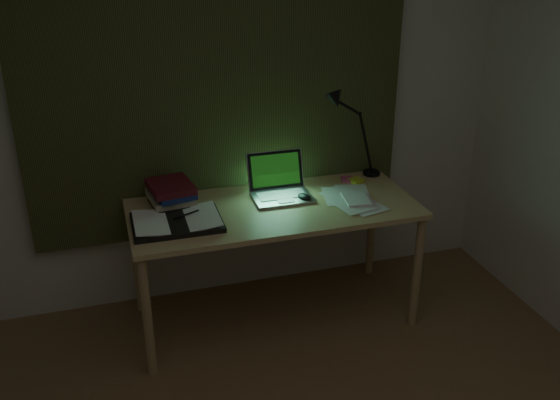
% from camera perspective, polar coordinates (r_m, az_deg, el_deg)
% --- Properties ---
extents(wall_back, '(3.50, 0.00, 2.50)m').
position_cam_1_polar(wall_back, '(3.63, -5.76, 9.25)').
color(wall_back, beige).
rests_on(wall_back, ground).
extents(curtain, '(2.20, 0.06, 2.00)m').
position_cam_1_polar(curtain, '(3.54, -5.77, 12.22)').
color(curtain, '#2C3319').
rests_on(curtain, wall_back).
extents(desk, '(1.60, 0.70, 0.73)m').
position_cam_1_polar(desk, '(3.63, -0.55, -5.83)').
color(desk, tan).
rests_on(desk, floor).
extents(laptop, '(0.33, 0.38, 0.24)m').
position_cam_1_polar(laptop, '(3.51, 0.23, 1.88)').
color(laptop, '#AFAFB4').
rests_on(laptop, desk).
extents(open_textbook, '(0.46, 0.33, 0.04)m').
position_cam_1_polar(open_textbook, '(3.29, -9.42, -1.94)').
color(open_textbook, white).
rests_on(open_textbook, desk).
extents(book_stack, '(0.24, 0.28, 0.14)m').
position_cam_1_polar(book_stack, '(3.49, -9.94, 0.56)').
color(book_stack, white).
rests_on(book_stack, desk).
extents(loose_papers, '(0.36, 0.37, 0.02)m').
position_cam_1_polar(loose_papers, '(3.55, 6.22, 0.07)').
color(loose_papers, white).
rests_on(loose_papers, desk).
extents(mouse, '(0.09, 0.11, 0.04)m').
position_cam_1_polar(mouse, '(3.53, 2.23, 0.25)').
color(mouse, black).
rests_on(mouse, desk).
extents(sticky_yellow, '(0.10, 0.10, 0.02)m').
position_cam_1_polar(sticky_yellow, '(3.81, 6.96, 1.79)').
color(sticky_yellow, '#C6D12C').
rests_on(sticky_yellow, desk).
extents(sticky_pink, '(0.09, 0.09, 0.02)m').
position_cam_1_polar(sticky_pink, '(3.82, 6.20, 1.89)').
color(sticky_pink, '#D0517E').
rests_on(sticky_pink, desk).
extents(desk_lamp, '(0.41, 0.33, 0.57)m').
position_cam_1_polar(desk_lamp, '(3.84, 8.61, 6.28)').
color(desk_lamp, black).
rests_on(desk_lamp, desk).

